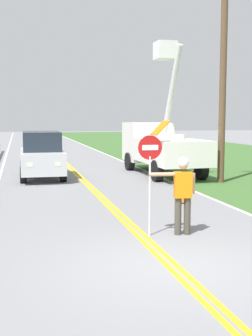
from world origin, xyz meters
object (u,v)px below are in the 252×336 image
Objects in this scene: flagger_worker at (182,190)px; traffic_cone_lead at (183,192)px; stop_sign_paddle at (150,162)px; utility_bucket_truck at (160,144)px; oncoming_suv_nearest at (42,155)px; utility_pole_near at (223,77)px.

flagger_worker is 2.61× the size of traffic_cone_lead.
utility_bucket_truck is at bearing 71.08° from stop_sign_paddle.
traffic_cone_lead is (1.43, 3.72, -0.71)m from flagger_worker.
traffic_cone_lead is at bearing -59.86° from oncoming_suv_nearest.
flagger_worker is at bearing -105.15° from utility_bucket_truck.
utility_pole_near is at bearing -23.38° from oncoming_suv_nearest.
utility_bucket_truck reaches higher than flagger_worker.
stop_sign_paddle reaches higher than oncoming_suv_nearest.
utility_bucket_truck is 0.82× the size of utility_pole_near.
utility_bucket_truck is (3.76, 10.98, -0.27)m from stop_sign_paddle.
flagger_worker is at bearing -7.43° from stop_sign_paddle.
flagger_worker is 0.78× the size of stop_sign_paddle.
flagger_worker is 11.48m from utility_bucket_truck.
traffic_cone_lead is (-3.17, -3.93, -4.07)m from utility_pole_near.
oncoming_suv_nearest is 8.21m from traffic_cone_lead.
traffic_cone_lead is (-1.57, -7.36, -1.10)m from utility_bucket_truck.
stop_sign_paddle reaches higher than traffic_cone_lead.
oncoming_suv_nearest is 8.60m from utility_pole_near.
utility_pole_near reaches higher than flagger_worker.
traffic_cone_lead is at bearing 69.02° from flagger_worker.
utility_bucket_truck is at bearing 2.89° from oncoming_suv_nearest.
oncoming_suv_nearest is at bearing 100.18° from stop_sign_paddle.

